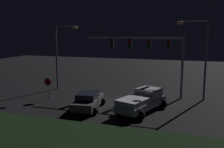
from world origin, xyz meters
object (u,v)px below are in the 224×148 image
(street_lamp_left, at_px, (61,49))
(stop_sign, at_px, (48,85))
(traffic_signal_gantry, at_px, (149,49))
(car_sedan, at_px, (88,101))
(pickup_truck, at_px, (142,100))
(street_lamp_right, at_px, (200,50))

(street_lamp_left, relative_size, stop_sign, 3.36)
(traffic_signal_gantry, xyz_separation_m, street_lamp_left, (-10.37, 0.17, -0.22))
(car_sedan, height_order, street_lamp_left, street_lamp_left)
(pickup_truck, xyz_separation_m, stop_sign, (-9.68, 0.71, 0.56))
(traffic_signal_gantry, distance_m, street_lamp_left, 10.38)
(car_sedan, distance_m, street_lamp_right, 11.94)
(street_lamp_left, relative_size, street_lamp_right, 0.95)
(traffic_signal_gantry, bearing_deg, street_lamp_left, 179.06)
(street_lamp_right, xyz_separation_m, stop_sign, (-14.23, -4.64, -3.46))
(car_sedan, height_order, stop_sign, stop_sign)
(traffic_signal_gantry, xyz_separation_m, stop_sign, (-9.31, -4.61, -3.47))
(street_lamp_left, height_order, stop_sign, street_lamp_left)
(car_sedan, distance_m, traffic_signal_gantry, 8.70)
(pickup_truck, bearing_deg, traffic_signal_gantry, 23.71)
(pickup_truck, distance_m, car_sedan, 4.76)
(street_lamp_left, bearing_deg, traffic_signal_gantry, -0.94)
(street_lamp_right, bearing_deg, car_sedan, -145.79)
(pickup_truck, relative_size, street_lamp_right, 0.73)
(traffic_signal_gantry, bearing_deg, stop_sign, -153.65)
(pickup_truck, distance_m, stop_sign, 9.73)
(car_sedan, height_order, street_lamp_right, street_lamp_right)
(car_sedan, relative_size, stop_sign, 2.06)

